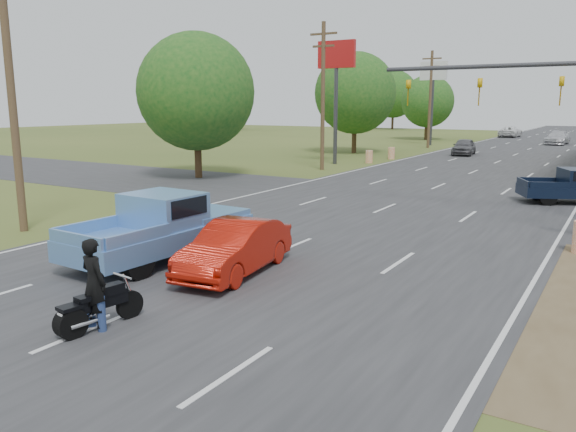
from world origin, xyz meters
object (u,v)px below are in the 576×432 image
Objects in this scene: distant_car_grey at (464,147)px; rider at (94,287)px; blue_pickup at (165,225)px; distant_car_silver at (557,138)px; distant_car_white at (510,132)px; motorcycle at (94,309)px; red_convertible at (235,248)px.

rider is at bearing -91.07° from distant_car_grey.
blue_pickup is 60.01m from distant_car_silver.
distant_car_silver is at bearing 119.81° from distant_car_white.
rider is at bearing -87.90° from distant_car_silver.
motorcycle is 45.13m from distant_car_grey.
distant_car_grey is at bearing 94.47° from blue_pickup.
motorcycle is at bearing -58.92° from blue_pickup.
red_convertible is 0.97× the size of distant_car_grey.
rider is 77.92m from distant_car_white.
blue_pickup is at bearing -90.53° from distant_car_silver.
blue_pickup is (-2.72, 0.20, 0.29)m from red_convertible.
rider is 0.41× the size of distant_car_grey.
blue_pickup reaches higher than distant_car_silver.
distant_car_grey reaches higher than red_convertible.
distant_car_grey is (-4.07, 44.94, 0.30)m from motorcycle.
distant_car_silver reaches higher than distant_car_grey.
red_convertible is 2.74m from blue_pickup.
motorcycle is 0.36× the size of distant_car_white.
distant_car_silver is (1.55, 64.65, -0.13)m from rider.
distant_car_white is at bearing 87.05° from red_convertible.
motorcycle is 1.09× the size of rider.
distant_car_silver reaches higher than distant_car_white.
motorcycle is 0.37× the size of distant_car_silver.
blue_pickup reaches higher than motorcycle.
motorcycle is at bearing -91.09° from distant_car_grey.
distant_car_silver is 15.04m from distant_car_white.
distant_car_white is (-6.03, 73.09, 0.05)m from red_convertible.
distant_car_grey is (-1.43, 40.11, -0.24)m from blue_pickup.
distant_car_grey is at bearing 93.18° from distant_car_white.
distant_car_white is (-1.88, 32.79, 0.01)m from distant_car_grey.
distant_car_silver is (5.62, 19.75, 0.02)m from distant_car_grey.
distant_car_grey is 32.84m from distant_car_white.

